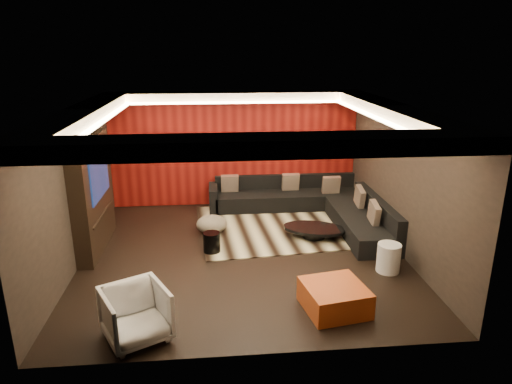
{
  "coord_description": "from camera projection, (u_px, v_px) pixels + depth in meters",
  "views": [
    {
      "loc": [
        -0.51,
        -7.95,
        3.81
      ],
      "look_at": [
        0.3,
        0.6,
        1.05
      ],
      "focal_mm": 32.0,
      "sensor_mm": 36.0,
      "label": 1
    }
  ],
  "objects": [
    {
      "name": "floor",
      "position": [
        243.0,
        254.0,
        8.75
      ],
      "size": [
        6.0,
        6.0,
        0.02
      ],
      "primitive_type": "cube",
      "color": "black",
      "rests_on": "ground"
    },
    {
      "name": "throw_pillows",
      "position": [
        314.0,
        191.0,
        10.49
      ],
      "size": [
        3.1,
        2.7,
        0.5
      ],
      "color": "#C5A891",
      "rests_on": "sectional_sofa"
    },
    {
      "name": "wall_left",
      "position": [
        73.0,
        189.0,
        8.05
      ],
      "size": [
        0.02,
        6.0,
        2.8
      ],
      "primitive_type": "cube",
      "color": "black",
      "rests_on": "ground"
    },
    {
      "name": "coffee_table",
      "position": [
        314.0,
        232.0,
        9.46
      ],
      "size": [
        1.62,
        1.62,
        0.21
      ],
      "primitive_type": "cylinder",
      "rotation": [
        0.0,
        0.0,
        -0.33
      ],
      "color": "black",
      "rests_on": "rug"
    },
    {
      "name": "soffit_front",
      "position": [
        257.0,
        146.0,
        5.37
      ],
      "size": [
        6.0,
        0.6,
        0.22
      ],
      "primitive_type": "cube",
      "color": "silver",
      "rests_on": "ground"
    },
    {
      "name": "rug",
      "position": [
        291.0,
        224.0,
        10.17
      ],
      "size": [
        4.26,
        3.35,
        0.02
      ],
      "primitive_type": "cube",
      "rotation": [
        0.0,
        0.0,
        0.09
      ],
      "color": "beige",
      "rests_on": "floor"
    },
    {
      "name": "red_feature_wall",
      "position": [
        235.0,
        149.0,
        11.14
      ],
      "size": [
        5.98,
        0.05,
        2.78
      ],
      "primitive_type": "cube",
      "color": "#6B0C0A",
      "rests_on": "ground"
    },
    {
      "name": "cove_right",
      "position": [
        373.0,
        117.0,
        8.17
      ],
      "size": [
        0.08,
        4.8,
        0.04
      ],
      "primitive_type": "cube",
      "color": "#FFD899",
      "rests_on": "ground"
    },
    {
      "name": "soffit_left",
      "position": [
        82.0,
        116.0,
        7.68
      ],
      "size": [
        0.6,
        4.8,
        0.22
      ],
      "primitive_type": "cube",
      "color": "silver",
      "rests_on": "ground"
    },
    {
      "name": "wall_right",
      "position": [
        402.0,
        180.0,
        8.59
      ],
      "size": [
        0.02,
        6.0,
        2.8
      ],
      "primitive_type": "cube",
      "color": "black",
      "rests_on": "ground"
    },
    {
      "name": "orange_ottoman",
      "position": [
        334.0,
        297.0,
        6.87
      ],
      "size": [
        1.02,
        1.02,
        0.39
      ],
      "primitive_type": "cube",
      "rotation": [
        0.0,
        0.0,
        0.18
      ],
      "color": "#AA2616",
      "rests_on": "floor"
    },
    {
      "name": "white_side_table",
      "position": [
        389.0,
        258.0,
        8.01
      ],
      "size": [
        0.42,
        0.42,
        0.51
      ],
      "primitive_type": "cylinder",
      "rotation": [
        0.0,
        0.0,
        0.02
      ],
      "color": "silver",
      "rests_on": "floor"
    },
    {
      "name": "cove_left",
      "position": [
        104.0,
        121.0,
        7.74
      ],
      "size": [
        0.08,
        4.8,
        0.04
      ],
      "primitive_type": "cube",
      "color": "#FFD899",
      "rests_on": "ground"
    },
    {
      "name": "tv_surround",
      "position": [
        92.0,
        194.0,
        8.73
      ],
      "size": [
        0.3,
        2.0,
        2.2
      ],
      "primitive_type": "cube",
      "color": "black",
      "rests_on": "ground"
    },
    {
      "name": "cove_back",
      "position": [
        235.0,
        103.0,
        10.19
      ],
      "size": [
        4.8,
        0.08,
        0.04
      ],
      "primitive_type": "cube",
      "color": "#FFD899",
      "rests_on": "ground"
    },
    {
      "name": "wall_back",
      "position": [
        235.0,
        149.0,
        11.17
      ],
      "size": [
        6.0,
        0.02,
        2.8
      ],
      "primitive_type": "cube",
      "color": "black",
      "rests_on": "ground"
    },
    {
      "name": "striped_pouf",
      "position": [
        212.0,
        224.0,
        9.69
      ],
      "size": [
        0.75,
        0.75,
        0.36
      ],
      "primitive_type": "ellipsoid",
      "rotation": [
        0.0,
        0.0,
        -0.17
      ],
      "color": "beige",
      "rests_on": "rug"
    },
    {
      "name": "tv_screen",
      "position": [
        99.0,
        176.0,
        8.63
      ],
      "size": [
        0.04,
        1.3,
        0.8
      ],
      "primitive_type": "cube",
      "color": "black",
      "rests_on": "ground"
    },
    {
      "name": "soffit_right",
      "position": [
        392.0,
        111.0,
        8.17
      ],
      "size": [
        0.6,
        4.8,
        0.22
      ],
      "primitive_type": "cube",
      "color": "silver",
      "rests_on": "ground"
    },
    {
      "name": "ceiling",
      "position": [
        242.0,
        106.0,
        7.89
      ],
      "size": [
        6.0,
        6.0,
        0.02
      ],
      "primitive_type": "cube",
      "color": "silver",
      "rests_on": "ground"
    },
    {
      "name": "tv_shelf",
      "position": [
        103.0,
        214.0,
        8.86
      ],
      "size": [
        0.04,
        1.6,
        0.04
      ],
      "primitive_type": "cube",
      "color": "black",
      "rests_on": "ground"
    },
    {
      "name": "soffit_back",
      "position": [
        234.0,
        97.0,
        10.48
      ],
      "size": [
        6.0,
        0.6,
        0.22
      ],
      "primitive_type": "cube",
      "color": "silver",
      "rests_on": "ground"
    },
    {
      "name": "sectional_sofa",
      "position": [
        312.0,
        206.0,
        10.59
      ],
      "size": [
        3.65,
        3.5,
        0.75
      ],
      "color": "black",
      "rests_on": "floor"
    },
    {
      "name": "drum_stool",
      "position": [
        212.0,
        242.0,
        8.76
      ],
      "size": [
        0.41,
        0.41,
        0.39
      ],
      "primitive_type": "cylinder",
      "rotation": [
        0.0,
        0.0,
        -0.32
      ],
      "color": "black",
      "rests_on": "rug"
    },
    {
      "name": "cove_front",
      "position": [
        254.0,
        147.0,
        5.72
      ],
      "size": [
        4.8,
        0.08,
        0.04
      ],
      "primitive_type": "cube",
      "color": "#FFD899",
      "rests_on": "ground"
    },
    {
      "name": "armchair",
      "position": [
        136.0,
        314.0,
        6.12
      ],
      "size": [
        1.09,
        1.1,
        0.75
      ],
      "primitive_type": "imported",
      "rotation": [
        0.0,
        0.0,
        0.48
      ],
      "color": "silver",
      "rests_on": "floor"
    }
  ]
}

